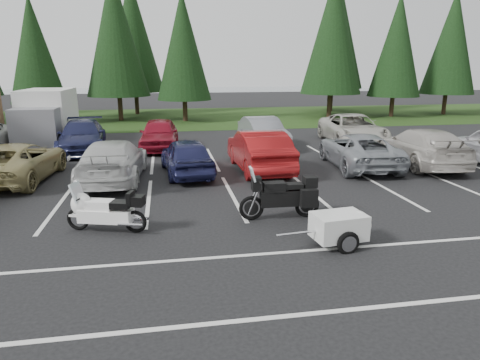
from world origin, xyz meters
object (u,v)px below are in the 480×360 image
car_far_1 (82,136)px  car_near_6 (359,150)px  car_near_7 (422,147)px  car_far_3 (263,132)px  car_near_5 (259,150)px  car_far_2 (159,134)px  touring_motorcycle (105,207)px  car_near_4 (187,156)px  car_far_4 (353,129)px  cargo_trailer (338,229)px  car_near_2 (18,162)px  adventure_motorcycle (280,192)px  car_near_3 (113,160)px  box_truck (44,118)px

car_far_1 → car_near_6: bearing=-30.0°
car_near_7 → car_far_3: (-5.71, 5.38, -0.02)m
car_near_5 → car_far_2: (-4.02, 5.50, -0.05)m
car_near_7 → touring_motorcycle: car_near_7 is taller
car_near_4 → car_far_4: 10.79m
cargo_trailer → car_far_3: bearing=78.0°
car_near_2 → car_far_3: car_far_3 is taller
car_far_4 → adventure_motorcycle: bearing=-116.9°
car_near_3 → car_near_7: car_near_7 is taller
box_truck → cargo_trailer: bearing=-56.8°
car_near_5 → car_far_2: car_near_5 is taller
car_near_6 → car_far_4: bearing=-106.5°
car_near_3 → car_far_4: car_far_4 is taller
box_truck → car_near_5: 12.94m
car_far_3 → adventure_motorcycle: bearing=-104.9°
car_near_7 → cargo_trailer: (-6.85, -7.51, -0.39)m
car_near_6 → car_far_4: size_ratio=0.89×
car_near_6 → cargo_trailer: car_near_6 is taller
car_near_5 → car_near_3: bearing=4.9°
car_far_2 → car_near_3: bearing=-101.5°
box_truck → touring_motorcycle: bearing=-70.9°
car_near_3 → car_near_4: (2.73, 0.46, -0.03)m
touring_motorcycle → car_far_4: bearing=60.4°
car_near_2 → cargo_trailer: bearing=145.5°
car_far_3 → cargo_trailer: size_ratio=2.72×
car_far_2 → car_far_4: car_far_4 is taller
car_near_7 → car_far_2: bearing=-21.8°
car_near_4 → car_far_3: bearing=-134.8°
box_truck → car_near_7: 19.09m
box_truck → adventure_motorcycle: box_truck is taller
car_near_7 → car_far_2: car_near_7 is taller
car_near_6 → adventure_motorcycle: 7.50m
car_far_4 → car_near_2: bearing=-155.4°
car_near_3 → car_far_4: 13.41m
car_far_1 → car_near_4: bearing=-54.5°
car_near_3 → car_near_6: car_near_3 is taller
touring_motorcycle → adventure_motorcycle: bearing=18.7°
car_near_4 → car_near_2: bearing=-7.2°
box_truck → car_far_4: (16.52, -2.80, -0.65)m
car_near_3 → car_far_2: 6.36m
car_near_6 → car_far_1: car_far_1 is taller
car_near_4 → car_far_2: car_far_2 is taller
car_near_6 → cargo_trailer: bearing=67.5°
car_near_5 → car_far_4: size_ratio=0.87×
car_near_2 → car_far_2: 7.54m
box_truck → car_near_2: bearing=-83.0°
car_near_2 → car_far_2: (5.11, 5.54, 0.07)m
car_near_6 → adventure_motorcycle: (-4.93, -5.64, 0.05)m
car_near_6 → box_truck: bearing=-24.2°
car_near_2 → car_near_3: car_near_3 is taller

